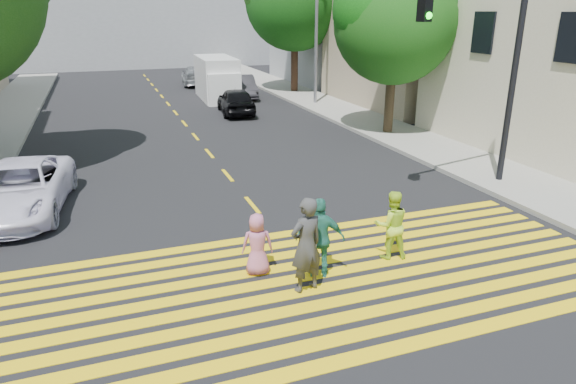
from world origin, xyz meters
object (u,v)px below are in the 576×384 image
white_sedan (20,189)px  traffic_signal (492,52)px  dark_car_near (236,101)px  pedestrian_woman (391,225)px  pedestrian_child (257,244)px  dark_car_parked (242,87)px  pedestrian_extra (320,238)px  white_van (217,80)px  tree_right_near (397,15)px  pedestrian_man (306,245)px  silver_car (195,76)px

white_sedan → traffic_signal: (13.00, -2.75, 3.47)m
dark_car_near → pedestrian_woman: bearing=92.3°
pedestrian_child → dark_car_parked: dark_car_parked is taller
pedestrian_extra → dark_car_parked: pedestrian_extra is taller
white_van → white_sedan: bearing=-116.2°
tree_right_near → traffic_signal: bearing=-100.5°
dark_car_near → pedestrian_man: bearing=85.3°
pedestrian_extra → dark_car_near: 18.22m
tree_right_near → pedestrian_woman: (-6.29, -10.69, -4.29)m
white_sedan → pedestrian_extra: bearing=-37.4°
white_van → pedestrian_woman: bearing=-90.4°
dark_car_near → dark_car_parked: dark_car_near is taller
white_van → dark_car_near: bearing=-89.2°
pedestrian_child → silver_car: (4.08, 29.57, 0.02)m
tree_right_near → pedestrian_extra: size_ratio=4.34×
white_sedan → silver_car: (9.18, 24.00, 0.00)m
pedestrian_child → pedestrian_extra: size_ratio=0.78×
white_van → traffic_signal: 20.27m
pedestrian_man → white_van: white_van is taller
pedestrian_man → dark_car_near: pedestrian_man is taller
pedestrian_man → dark_car_parked: pedestrian_man is taller
white_sedan → dark_car_near: size_ratio=1.20×
silver_car → dark_car_parked: (1.75, -7.00, 0.00)m
pedestrian_extra → white_van: white_van is taller
tree_right_near → traffic_signal: size_ratio=1.17×
pedestrian_woman → dark_car_parked: 23.04m
dark_car_parked → traffic_signal: traffic_signal is taller
pedestrian_woman → traffic_signal: size_ratio=0.25×
tree_right_near → dark_car_near: size_ratio=1.81×
pedestrian_extra → white_sedan: pedestrian_extra is taller
pedestrian_child → dark_car_parked: size_ratio=0.32×
dark_car_near → silver_car: 12.13m
tree_right_near → pedestrian_extra: 14.26m
dark_car_near → traffic_signal: 15.51m
tree_right_near → white_sedan: size_ratio=1.51×
pedestrian_extra → white_sedan: size_ratio=0.35×
tree_right_near → white_sedan: tree_right_near is taller
dark_car_parked → white_van: size_ratio=0.77×
pedestrian_woman → silver_car: (1.06, 29.87, -0.10)m
pedestrian_child → traffic_signal: traffic_signal is taller
pedestrian_child → pedestrian_extra: pedestrian_extra is taller
pedestrian_extra → dark_car_parked: 23.59m
tree_right_near → dark_car_near: tree_right_near is taller
tree_right_near → dark_car_near: (-5.24, 7.05, -4.38)m
dark_car_parked → tree_right_near: bearing=-66.2°
pedestrian_woman → dark_car_near: pedestrian_woman is taller
pedestrian_woman → white_van: (1.20, 22.83, 0.42)m
white_sedan → white_van: (9.32, 16.97, 0.52)m
silver_car → traffic_signal: 27.24m
pedestrian_man → pedestrian_woman: (2.32, 0.70, -0.19)m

